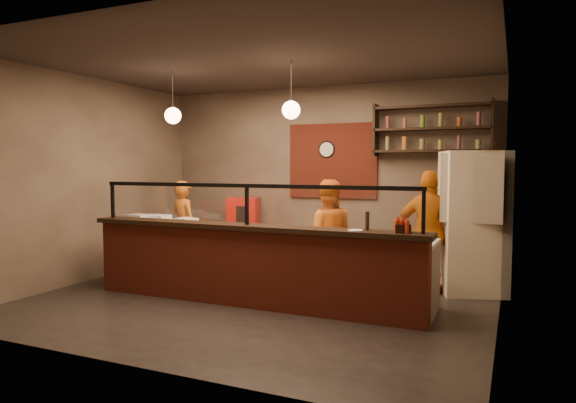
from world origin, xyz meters
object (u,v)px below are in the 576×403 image
at_px(cook_mid, 327,236).
at_px(condiment_caddy, 402,228).
at_px(red_cooler, 244,231).
at_px(pepper_mill, 367,221).
at_px(pizza_dough, 257,231).
at_px(cook_right, 430,232).
at_px(wall_clock, 327,149).
at_px(fridge, 473,222).
at_px(cook_left, 184,226).

bearing_deg(cook_mid, condiment_caddy, 120.16).
xyz_separation_m(red_cooler, pepper_mill, (2.96, -2.36, 0.55)).
height_order(pizza_dough, condiment_caddy, condiment_caddy).
bearing_deg(pepper_mill, red_cooler, 141.34).
bearing_deg(cook_right, condiment_caddy, 84.66).
distance_m(wall_clock, fridge, 2.86).
bearing_deg(cook_mid, fridge, -176.71).
xyz_separation_m(wall_clock, cook_left, (-2.15, -1.25, -1.32)).
distance_m(cook_right, pizza_dough, 2.45).
xyz_separation_m(wall_clock, fridge, (2.50, -0.85, -1.09)).
relative_size(pizza_dough, pepper_mill, 2.56).
bearing_deg(red_cooler, condiment_caddy, -51.86).
bearing_deg(condiment_caddy, pizza_dough, 167.26).
relative_size(red_cooler, pepper_mill, 5.66).
xyz_separation_m(pizza_dough, pepper_mill, (1.67, -0.41, 0.26)).
bearing_deg(red_cooler, wall_clock, -4.45).
bearing_deg(red_cooler, fridge, -23.77).
relative_size(cook_left, red_cooler, 1.26).
height_order(red_cooler, pepper_mill, pepper_mill).
relative_size(cook_mid, red_cooler, 1.31).
height_order(cook_right, condiment_caddy, cook_right).
xyz_separation_m(cook_left, pepper_mill, (3.61, -1.42, 0.39)).
bearing_deg(pizza_dough, fridge, 27.62).
bearing_deg(condiment_caddy, pepper_mill, 170.95).
distance_m(wall_clock, cook_mid, 2.17).
relative_size(cook_left, fridge, 0.77).
height_order(cook_mid, cook_right, cook_right).
height_order(fridge, red_cooler, fridge).
relative_size(cook_right, red_cooler, 1.42).
bearing_deg(cook_mid, cook_right, -178.47).
bearing_deg(pepper_mill, condiment_caddy, -9.05).
distance_m(cook_right, fridge, 0.63).
bearing_deg(pizza_dough, condiment_caddy, -12.74).
relative_size(cook_right, condiment_caddy, 10.02).
height_order(cook_mid, condiment_caddy, cook_mid).
xyz_separation_m(cook_right, red_cooler, (-3.45, 0.81, -0.26)).
xyz_separation_m(wall_clock, condiment_caddy, (1.89, -2.74, -0.99)).
relative_size(cook_mid, cook_right, 0.92).
bearing_deg(cook_right, cook_mid, 17.95).
bearing_deg(wall_clock, condiment_caddy, -55.49).
height_order(red_cooler, condiment_caddy, red_cooler).
xyz_separation_m(cook_left, condiment_caddy, (4.04, -1.49, 0.33)).
height_order(wall_clock, fridge, wall_clock).
distance_m(cook_left, fridge, 4.67).
bearing_deg(wall_clock, pepper_mill, -61.40).
bearing_deg(pepper_mill, cook_right, 72.38).
relative_size(red_cooler, condiment_caddy, 7.06).
relative_size(wall_clock, red_cooler, 0.24).
xyz_separation_m(condiment_caddy, pepper_mill, (-0.43, 0.07, 0.06)).
bearing_deg(cook_right, pizza_dough, 24.73).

